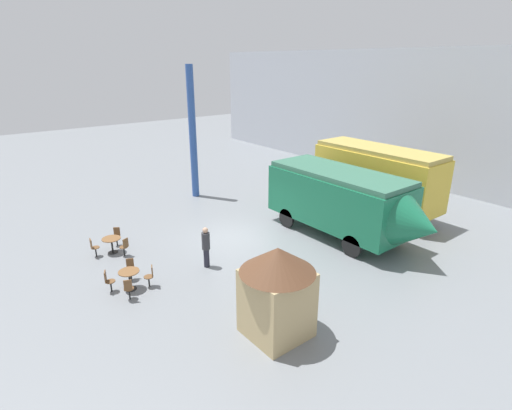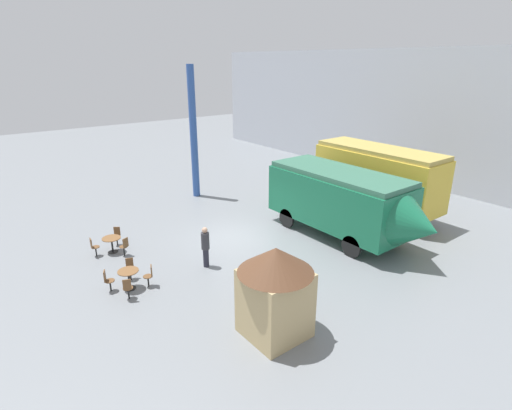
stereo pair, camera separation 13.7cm
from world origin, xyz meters
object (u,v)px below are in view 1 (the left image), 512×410
object	(u,v)px
cafe_table_mid	(112,242)
streamlined_locomotive	(347,200)
passenger_coach_vintage	(377,175)
cafe_table_near	(129,276)
cafe_chair_0	(108,280)
ticket_kiosk	(277,287)
visitor_person	(206,246)

from	to	relation	value
cafe_table_mid	streamlined_locomotive	bearing A→B (deg)	60.65
passenger_coach_vintage	cafe_table_near	world-z (taller)	passenger_coach_vintage
cafe_chair_0	ticket_kiosk	bearing A→B (deg)	-35.51
cafe_table_mid	ticket_kiosk	distance (m)	9.16
passenger_coach_vintage	cafe_chair_0	xyz separation A→B (m)	(-1.03, -14.65, -1.72)
cafe_table_near	cafe_table_mid	world-z (taller)	cafe_table_near
cafe_chair_0	cafe_table_near	bearing A→B (deg)	0.00
cafe_chair_0	visitor_person	bearing A→B (deg)	15.64
passenger_coach_vintage	visitor_person	distance (m)	10.83
visitor_person	ticket_kiosk	size ratio (longest dim) A/B	0.59
streamlined_locomotive	visitor_person	size ratio (longest dim) A/B	4.85
streamlined_locomotive	ticket_kiosk	xyz separation A→B (m)	(3.49, -7.42, -0.25)
streamlined_locomotive	cafe_table_near	world-z (taller)	streamlined_locomotive
streamlined_locomotive	cafe_table_mid	bearing A→B (deg)	-119.35
cafe_table_near	cafe_chair_0	bearing A→B (deg)	-113.99
ticket_kiosk	passenger_coach_vintage	bearing A→B (deg)	112.37
passenger_coach_vintage	cafe_chair_0	bearing A→B (deg)	-94.00
passenger_coach_vintage	cafe_table_near	size ratio (longest dim) A/B	9.14
cafe_table_mid	cafe_chair_0	xyz separation A→B (m)	(3.16, -1.24, -0.04)
visitor_person	ticket_kiosk	xyz separation A→B (m)	(5.11, -0.56, 0.70)
visitor_person	streamlined_locomotive	bearing A→B (deg)	76.73
cafe_table_near	cafe_chair_0	distance (m)	0.76
cafe_table_near	visitor_person	xyz separation A→B (m)	(0.26, 3.21, 0.39)
passenger_coach_vintage	cafe_table_mid	distance (m)	14.15
streamlined_locomotive	visitor_person	bearing A→B (deg)	-103.27
cafe_table_near	ticket_kiosk	size ratio (longest dim) A/B	0.26
passenger_coach_vintage	cafe_table_near	distance (m)	14.07
passenger_coach_vintage	visitor_person	bearing A→B (deg)	-92.41
passenger_coach_vintage	cafe_table_near	bearing A→B (deg)	-92.94
passenger_coach_vintage	streamlined_locomotive	xyz separation A→B (m)	(1.17, -3.88, -0.31)
cafe_chair_0	ticket_kiosk	size ratio (longest dim) A/B	0.29
visitor_person	ticket_kiosk	world-z (taller)	ticket_kiosk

